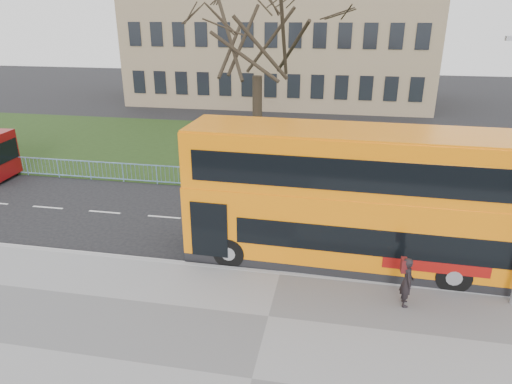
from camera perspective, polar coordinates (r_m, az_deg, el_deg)
ground at (r=18.07m, az=3.69°, el=-7.84°), size 120.00×120.00×0.00m
pavement at (r=12.63m, az=-0.52°, el=-22.49°), size 80.00×10.50×0.12m
kerb at (r=16.71m, az=3.01°, el=-10.19°), size 80.00×0.20×0.14m
grass_verge at (r=31.28m, az=7.04°, el=4.95°), size 80.00×15.40×0.08m
guard_railing at (r=23.82m, az=5.74°, el=0.99°), size 40.00×0.12×1.10m
bare_tree at (r=26.21m, az=0.16°, el=16.59°), size 9.15×9.15×13.08m
civic_building at (r=51.16m, az=3.29°, el=19.33°), size 30.00×15.00×14.00m
yellow_bus at (r=16.76m, az=12.00°, el=-0.45°), size 12.12×3.19×5.05m
pedestrian at (r=15.36m, az=18.35°, el=-10.60°), size 0.42×0.62×1.67m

